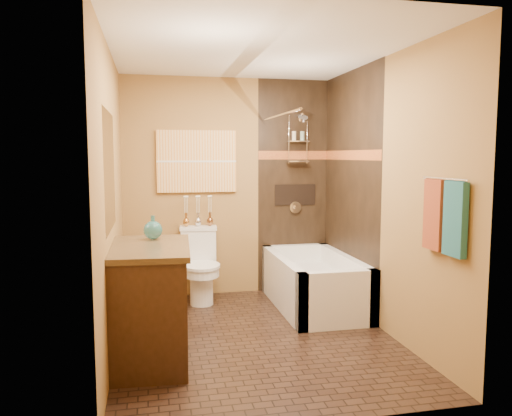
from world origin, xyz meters
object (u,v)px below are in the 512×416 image
object	(u,v)px
toilet	(200,265)
bathtub	(314,287)
sunset_painting	(197,161)
vanity	(148,303)

from	to	relation	value
toilet	bathtub	bearing A→B (deg)	-16.62
bathtub	toilet	bearing A→B (deg)	158.67
sunset_painting	bathtub	distance (m)	1.91
sunset_painting	toilet	world-z (taller)	sunset_painting
sunset_painting	vanity	size ratio (longest dim) A/B	0.84
toilet	vanity	xyz separation A→B (m)	(-0.56, -1.50, 0.05)
bathtub	vanity	size ratio (longest dim) A/B	1.40
sunset_painting	vanity	world-z (taller)	sunset_painting
sunset_painting	bathtub	world-z (taller)	sunset_painting
sunset_painting	vanity	bearing A→B (deg)	-107.43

